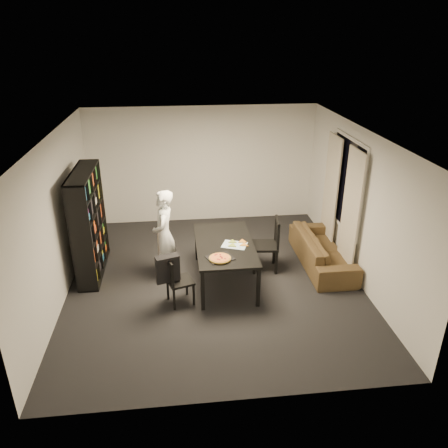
{
  "coord_description": "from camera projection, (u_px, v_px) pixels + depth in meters",
  "views": [
    {
      "loc": [
        -0.58,
        -6.62,
        4.09
      ],
      "look_at": [
        0.18,
        0.08,
        1.05
      ],
      "focal_mm": 35.0,
      "sensor_mm": 36.0,
      "label": 1
    }
  ],
  "objects": [
    {
      "name": "chair_left",
      "position": [
        175.0,
        278.0,
        6.91
      ],
      "size": [
        0.48,
        0.48,
        0.82
      ],
      "rotation": [
        0.0,
        0.0,
        1.89
      ],
      "color": "black",
      "rests_on": "room"
    },
    {
      "name": "window_pane",
      "position": [
        347.0,
        184.0,
        7.92
      ],
      "size": [
        0.02,
        1.4,
        1.6
      ],
      "primitive_type": "cube",
      "color": "black",
      "rests_on": "room"
    },
    {
      "name": "pizza_slices",
      "position": [
        238.0,
        243.0,
        7.41
      ],
      "size": [
        0.46,
        0.43,
        0.01
      ],
      "primitive_type": null,
      "rotation": [
        0.0,
        0.0,
        -0.39
      ],
      "color": "gold",
      "rests_on": "dining_table"
    },
    {
      "name": "pepperoni_pizza",
      "position": [
        220.0,
        258.0,
        6.9
      ],
      "size": [
        0.35,
        0.35,
        0.03
      ],
      "rotation": [
        0.0,
        0.0,
        -0.31
      ],
      "color": "olive",
      "rests_on": "dining_table"
    },
    {
      "name": "dining_table",
      "position": [
        225.0,
        247.0,
        7.46
      ],
      "size": [
        0.98,
        1.76,
        0.73
      ],
      "color": "black",
      "rests_on": "room"
    },
    {
      "name": "room",
      "position": [
        214.0,
        213.0,
        7.2
      ],
      "size": [
        5.01,
        5.51,
        2.61
      ],
      "color": "black",
      "rests_on": "ground"
    },
    {
      "name": "person",
      "position": [
        164.0,
        234.0,
        7.59
      ],
      "size": [
        0.43,
        0.62,
        1.61
      ],
      "primitive_type": "imported",
      "rotation": [
        0.0,
        0.0,
        -1.65
      ],
      "color": "white",
      "rests_on": "room"
    },
    {
      "name": "curtain_left",
      "position": [
        351.0,
        213.0,
        7.58
      ],
      "size": [
        0.03,
        0.7,
        2.25
      ],
      "primitive_type": "cube",
      "color": "beige",
      "rests_on": "room"
    },
    {
      "name": "baking_tray",
      "position": [
        220.0,
        258.0,
        6.96
      ],
      "size": [
        0.49,
        0.44,
        0.01
      ],
      "primitive_type": "cube",
      "rotation": [
        0.0,
        0.0,
        0.36
      ],
      "color": "black",
      "rests_on": "dining_table"
    },
    {
      "name": "curtain_right",
      "position": [
        331.0,
        192.0,
        8.52
      ],
      "size": [
        0.03,
        0.7,
        2.25
      ],
      "primitive_type": "cube",
      "color": "beige",
      "rests_on": "room"
    },
    {
      "name": "kitchen_towel",
      "position": [
        234.0,
        245.0,
        7.37
      ],
      "size": [
        0.48,
        0.42,
        0.01
      ],
      "primitive_type": "cube",
      "rotation": [
        0.0,
        0.0,
        -0.37
      ],
      "color": "silver",
      "rests_on": "dining_table"
    },
    {
      "name": "window_frame",
      "position": [
        346.0,
        184.0,
        7.92
      ],
      "size": [
        0.03,
        1.52,
        1.72
      ],
      "primitive_type": "cube",
      "color": "white",
      "rests_on": "room"
    },
    {
      "name": "sofa",
      "position": [
        322.0,
        250.0,
        8.17
      ],
      "size": [
        0.77,
        1.98,
        0.58
      ],
      "primitive_type": "imported",
      "rotation": [
        0.0,
        0.0,
        1.57
      ],
      "color": "#44351B",
      "rests_on": "room"
    },
    {
      "name": "draped_jacket",
      "position": [
        168.0,
        268.0,
        6.78
      ],
      "size": [
        0.4,
        0.27,
        0.46
      ],
      "rotation": [
        0.0,
        0.0,
        1.89
      ],
      "color": "black",
      "rests_on": "chair_left"
    },
    {
      "name": "chair_right",
      "position": [
        270.0,
        241.0,
        7.89
      ],
      "size": [
        0.51,
        0.51,
        1.0
      ],
      "rotation": [
        0.0,
        0.0,
        -1.68
      ],
      "color": "black",
      "rests_on": "room"
    },
    {
      "name": "bookshelf",
      "position": [
        89.0,
        223.0,
        7.67
      ],
      "size": [
        0.35,
        1.5,
        1.9
      ],
      "primitive_type": "cube",
      "color": "black",
      "rests_on": "room"
    }
  ]
}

